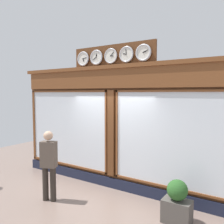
% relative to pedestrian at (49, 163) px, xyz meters
% --- Properties ---
extents(shop_facade, '(6.64, 0.42, 3.85)m').
position_rel_pedestrian_xyz_m(shop_facade, '(-0.83, -1.61, 0.76)').
color(shop_facade, '#5B3319').
rests_on(shop_facade, ground_plane).
extents(pedestrian, '(0.41, 0.33, 1.69)m').
position_rel_pedestrian_xyz_m(pedestrian, '(0.00, 0.00, 0.00)').
color(pedestrian, '#312A24').
rests_on(pedestrian, ground_plane).
extents(planter_box, '(0.56, 0.36, 0.47)m').
position_rel_pedestrian_xyz_m(planter_box, '(-2.88, -0.71, -0.70)').
color(planter_box, '#4C4742').
rests_on(planter_box, ground_plane).
extents(planter_shrub, '(0.41, 0.41, 0.41)m').
position_rel_pedestrian_xyz_m(planter_shrub, '(-2.88, -0.71, -0.26)').
color(planter_shrub, '#285623').
rests_on(planter_shrub, planter_box).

